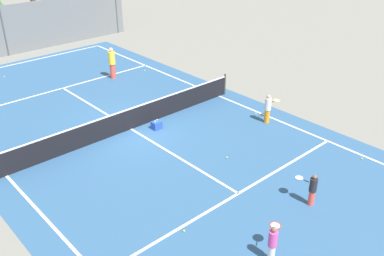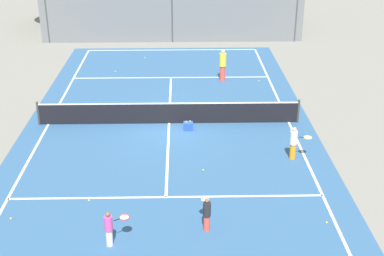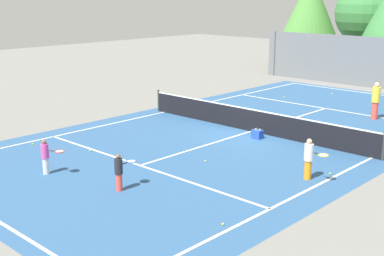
{
  "view_description": "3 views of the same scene",
  "coord_description": "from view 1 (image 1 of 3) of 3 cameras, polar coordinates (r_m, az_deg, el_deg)",
  "views": [
    {
      "loc": [
        -9.17,
        -14.21,
        8.77
      ],
      "look_at": [
        0.49,
        -3.48,
        1.24
      ],
      "focal_mm": 40.02,
      "sensor_mm": 36.0,
      "label": 1
    },
    {
      "loc": [
        0.56,
        -22.51,
        9.93
      ],
      "look_at": [
        1.0,
        -2.51,
        0.89
      ],
      "focal_mm": 50.31,
      "sensor_mm": 36.0,
      "label": 2
    },
    {
      "loc": [
        13.14,
        -17.65,
        5.82
      ],
      "look_at": [
        -0.43,
        -3.31,
        0.7
      ],
      "focal_mm": 48.58,
      "sensor_mm": 36.0,
      "label": 3
    }
  ],
  "objects": [
    {
      "name": "ground_plane",
      "position": [
        19.05,
        -8.12,
        -0.15
      ],
      "size": [
        80.0,
        80.0,
        0.0
      ],
      "primitive_type": "plane",
      "color": "slate"
    },
    {
      "name": "court_surface",
      "position": [
        19.05,
        -8.12,
        -0.14
      ],
      "size": [
        13.0,
        25.0,
        0.01
      ],
      "color": "#2D5684",
      "rests_on": "ground_plane"
    },
    {
      "name": "tennis_net",
      "position": [
        18.82,
        -8.23,
        1.23
      ],
      "size": [
        11.9,
        0.1,
        1.1
      ],
      "color": "#333833",
      "rests_on": "ground_plane"
    },
    {
      "name": "perimeter_fence",
      "position": [
        30.51,
        -23.8,
        11.69
      ],
      "size": [
        18.0,
        0.12,
        3.2
      ],
      "color": "slate",
      "rests_on": "ground_plane"
    },
    {
      "name": "player_0",
      "position": [
        24.72,
        -10.61,
        8.55
      ],
      "size": [
        0.38,
        0.38,
        1.78
      ],
      "color": "#E54C3F",
      "rests_on": "ground_plane"
    },
    {
      "name": "player_1",
      "position": [
        14.52,
        15.67,
        -7.81
      ],
      "size": [
        0.35,
        0.82,
        1.16
      ],
      "color": "#E54C3F",
      "rests_on": "ground_plane"
    },
    {
      "name": "player_2",
      "position": [
        19.45,
        10.1,
        2.63
      ],
      "size": [
        0.87,
        0.37,
        1.36
      ],
      "color": "orange",
      "rests_on": "ground_plane"
    },
    {
      "name": "player_3",
      "position": [
        12.24,
        10.68,
        -14.79
      ],
      "size": [
        0.8,
        0.63,
        1.18
      ],
      "color": "silver",
      "rests_on": "ground_plane"
    },
    {
      "name": "ball_crate",
      "position": [
        18.87,
        -4.74,
        0.39
      ],
      "size": [
        0.41,
        0.32,
        0.43
      ],
      "color": "blue",
      "rests_on": "ground_plane"
    },
    {
      "name": "tennis_ball_0",
      "position": [
        21.98,
        1.2,
        4.14
      ],
      "size": [
        0.07,
        0.07,
        0.07
      ],
      "primitive_type": "sphere",
      "color": "#CCE533",
      "rests_on": "ground_plane"
    },
    {
      "name": "tennis_ball_2",
      "position": [
        17.9,
        21.7,
        -3.83
      ],
      "size": [
        0.07,
        0.07,
        0.07
      ],
      "primitive_type": "sphere",
      "color": "#CCE533",
      "rests_on": "ground_plane"
    },
    {
      "name": "tennis_ball_4",
      "position": [
        25.85,
        -6.34,
        7.64
      ],
      "size": [
        0.07,
        0.07,
        0.07
      ],
      "primitive_type": "sphere",
      "color": "#CCE533",
      "rests_on": "ground_plane"
    },
    {
      "name": "tennis_ball_5",
      "position": [
        21.04,
        -7.36,
        2.8
      ],
      "size": [
        0.07,
        0.07,
        0.07
      ],
      "primitive_type": "sphere",
      "color": "#CCE533",
      "rests_on": "ground_plane"
    },
    {
      "name": "tennis_ball_6",
      "position": [
        16.77,
        4.66,
        -3.93
      ],
      "size": [
        0.07,
        0.07,
        0.07
      ],
      "primitive_type": "sphere",
      "color": "#CCE533",
      "rests_on": "ground_plane"
    },
    {
      "name": "tennis_ball_8",
      "position": [
        26.98,
        -23.72,
        6.3
      ],
      "size": [
        0.07,
        0.07,
        0.07
      ],
      "primitive_type": "sphere",
      "color": "#CCE533",
      "rests_on": "ground_plane"
    },
    {
      "name": "tennis_ball_9",
      "position": [
        13.29,
        -1.06,
        -13.54
      ],
      "size": [
        0.07,
        0.07,
        0.07
      ],
      "primitive_type": "sphere",
      "color": "#CCE533",
      "rests_on": "ground_plane"
    },
    {
      "name": "tennis_ball_10",
      "position": [
        19.5,
        -11.59,
        0.34
      ],
      "size": [
        0.07,
        0.07,
        0.07
      ],
      "primitive_type": "sphere",
      "color": "#CCE533",
      "rests_on": "ground_plane"
    },
    {
      "name": "tennis_ball_11",
      "position": [
        20.45,
        8.49,
        1.95
      ],
      "size": [
        0.07,
        0.07,
        0.07
      ],
      "primitive_type": "sphere",
      "color": "#CCE533",
      "rests_on": "ground_plane"
    }
  ]
}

